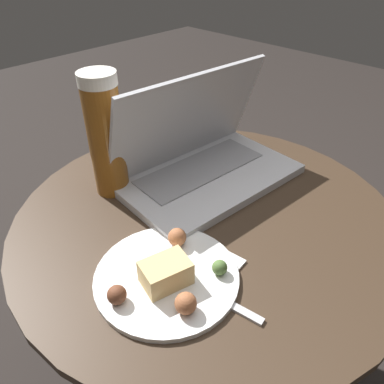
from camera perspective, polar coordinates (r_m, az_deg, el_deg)
ground_plane at (r=1.15m, az=1.59°, el=-25.31°), size 6.00×6.00×0.00m
table at (r=0.82m, az=2.07°, el=-11.28°), size 0.73×0.73×0.56m
napkin at (r=0.60m, az=-1.69°, el=-12.81°), size 0.20×0.15×0.00m
laptop at (r=0.79m, az=1.62°, el=5.14°), size 0.39×0.25×0.22m
beer_glass at (r=0.74m, az=-13.03°, el=8.33°), size 0.07×0.07×0.25m
snack_plate at (r=0.59m, az=-3.78°, el=-12.55°), size 0.23×0.23×0.05m
fork at (r=0.58m, az=1.34°, el=-14.53°), size 0.05×0.18×0.00m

